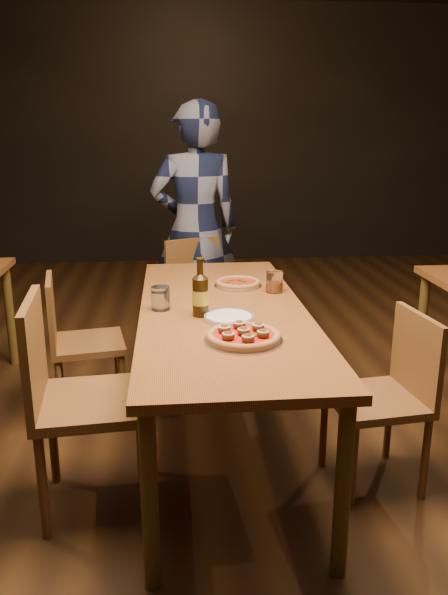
{
  "coord_description": "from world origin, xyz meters",
  "views": [
    {
      "loc": [
        -0.25,
        -2.67,
        1.59
      ],
      "look_at": [
        0.0,
        -0.05,
        0.82
      ],
      "focal_mm": 35.0,
      "sensor_mm": 36.0,
      "label": 1
    }
  ],
  "objects": [
    {
      "name": "chair_end",
      "position": [
        -0.01,
        1.15,
        0.45
      ],
      "size": [
        0.55,
        0.55,
        0.89
      ],
      "primitive_type": null,
      "rotation": [
        0.0,
        0.0,
        0.43
      ],
      "color": "brown",
      "rests_on": "ground"
    },
    {
      "name": "beer_bottle",
      "position": [
        -0.11,
        -0.1,
        0.85
      ],
      "size": [
        0.08,
        0.08,
        0.27
      ],
      "rotation": [
        0.0,
        0.0,
        -0.37
      ],
      "color": "black",
      "rests_on": "table_main"
    },
    {
      "name": "table_main",
      "position": [
        0.0,
        0.0,
        0.68
      ],
      "size": [
        0.8,
        2.0,
        0.75
      ],
      "color": "brown",
      "rests_on": "ground"
    },
    {
      "name": "amber_glass",
      "position": [
        0.3,
        0.27,
        0.81
      ],
      "size": [
        0.09,
        0.09,
        0.11
      ],
      "primitive_type": "cylinder",
      "color": "#9D4A11",
      "rests_on": "table_main"
    },
    {
      "name": "chair_main_sw",
      "position": [
        -0.73,
        0.47,
        0.43
      ],
      "size": [
        0.46,
        0.46,
        0.85
      ],
      "primitive_type": null,
      "rotation": [
        0.0,
        0.0,
        1.74
      ],
      "color": "brown",
      "rests_on": "ground"
    },
    {
      "name": "room_shell",
      "position": [
        0.0,
        0.0,
        1.86
      ],
      "size": [
        9.0,
        9.0,
        9.0
      ],
      "color": "black",
      "rests_on": "ground"
    },
    {
      "name": "pizza_margherita",
      "position": [
        0.12,
        0.41,
        0.77
      ],
      "size": [
        0.26,
        0.26,
        0.03
      ],
      "rotation": [
        0.0,
        0.0,
        0.21
      ],
      "color": "#B7B7BF",
      "rests_on": "table_main"
    },
    {
      "name": "water_glass",
      "position": [
        -0.3,
        0.01,
        0.81
      ],
      "size": [
        0.09,
        0.09,
        0.11
      ],
      "primitive_type": "cylinder",
      "color": "white",
      "rests_on": "table_main"
    },
    {
      "name": "pizza_meatball",
      "position": [
        0.04,
        -0.45,
        0.77
      ],
      "size": [
        0.33,
        0.33,
        0.06
      ],
      "rotation": [
        0.0,
        0.0,
        0.35
      ],
      "color": "#B7B7BF",
      "rests_on": "table_main"
    },
    {
      "name": "plate_stack",
      "position": [
        0.01,
        -0.18,
        0.76
      ],
      "size": [
        0.23,
        0.23,
        0.02
      ],
      "primitive_type": "cylinder",
      "color": "white",
      "rests_on": "table_main"
    },
    {
      "name": "chair_main_e",
      "position": [
        0.65,
        -0.38,
        0.42
      ],
      "size": [
        0.44,
        0.44,
        0.85
      ],
      "primitive_type": null,
      "rotation": [
        0.0,
        0.0,
        -1.46
      ],
      "color": "brown",
      "rests_on": "ground"
    },
    {
      "name": "ground",
      "position": [
        0.0,
        0.0,
        0.0
      ],
      "size": [
        9.0,
        9.0,
        0.0
      ],
      "primitive_type": "plane",
      "color": "black"
    },
    {
      "name": "diner",
      "position": [
        -0.06,
        1.49,
        0.89
      ],
      "size": [
        0.71,
        0.52,
        1.79
      ],
      "primitive_type": "imported",
      "rotation": [
        0.0,
        0.0,
        3.3
      ],
      "color": "black",
      "rests_on": "ground"
    },
    {
      "name": "chair_main_nw",
      "position": [
        -0.59,
        -0.42,
        0.49
      ],
      "size": [
        0.5,
        0.5,
        0.99
      ],
      "primitive_type": null,
      "rotation": [
        0.0,
        0.0,
        1.66
      ],
      "color": "brown",
      "rests_on": "ground"
    }
  ]
}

